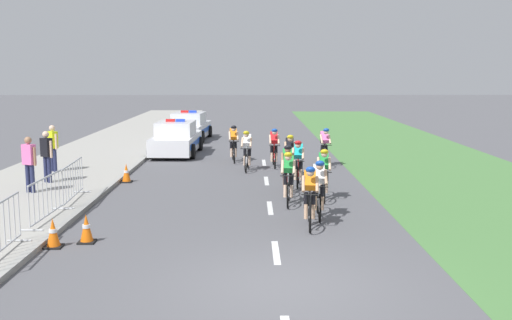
# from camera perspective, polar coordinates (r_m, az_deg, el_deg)

# --- Properties ---
(ground_plane) EXTENTS (160.00, 160.00, 0.00)m
(ground_plane) POSITION_cam_1_polar(r_m,az_deg,el_deg) (10.58, 2.37, -12.04)
(ground_plane) COLOR #56565B
(sidewalk_slab) EXTENTS (4.74, 60.00, 0.12)m
(sidewalk_slab) POSITION_cam_1_polar(r_m,az_deg,el_deg) (25.10, -16.11, -0.11)
(sidewalk_slab) COLOR #A3A099
(sidewalk_slab) RESTS_ON ground
(kerb_edge) EXTENTS (0.16, 60.00, 0.13)m
(kerb_edge) POSITION_cam_1_polar(r_m,az_deg,el_deg) (24.58, -10.96, -0.09)
(kerb_edge) COLOR #9E9E99
(kerb_edge) RESTS_ON ground
(grass_verge) EXTENTS (7.00, 60.00, 0.01)m
(grass_verge) POSITION_cam_1_polar(r_m,az_deg,el_deg) (25.21, 16.02, -0.20)
(grass_verge) COLOR #4C7F42
(grass_verge) RESTS_ON ground
(lane_markings_centre) EXTENTS (0.14, 17.60, 0.01)m
(lane_markings_centre) POSITION_cam_1_polar(r_m,az_deg,el_deg) (16.27, 1.36, -4.62)
(lane_markings_centre) COLOR white
(lane_markings_centre) RESTS_ON ground
(cyclist_lead) EXTENTS (0.44, 1.72, 1.56)m
(cyclist_lead) POSITION_cam_1_polar(r_m,az_deg,el_deg) (14.18, 5.21, -3.39)
(cyclist_lead) COLOR black
(cyclist_lead) RESTS_ON ground
(cyclist_second) EXTENTS (0.43, 1.72, 1.56)m
(cyclist_second) POSITION_cam_1_polar(r_m,az_deg,el_deg) (15.10, 6.08, -2.67)
(cyclist_second) COLOR black
(cyclist_second) RESTS_ON ground
(cyclist_third) EXTENTS (0.44, 1.72, 1.56)m
(cyclist_third) POSITION_cam_1_polar(r_m,az_deg,el_deg) (16.55, 3.13, -1.63)
(cyclist_third) COLOR black
(cyclist_third) RESTS_ON ground
(cyclist_fourth) EXTENTS (0.44, 1.72, 1.56)m
(cyclist_fourth) POSITION_cam_1_polar(r_m,az_deg,el_deg) (17.21, 6.53, -1.27)
(cyclist_fourth) COLOR black
(cyclist_fourth) RESTS_ON ground
(cyclist_fifth) EXTENTS (0.42, 1.72, 1.56)m
(cyclist_fifth) POSITION_cam_1_polar(r_m,az_deg,el_deg) (18.04, 3.05, -0.77)
(cyclist_fifth) COLOR black
(cyclist_fifth) RESTS_ON ground
(cyclist_sixth) EXTENTS (0.45, 1.72, 1.56)m
(cyclist_sixth) POSITION_cam_1_polar(r_m,az_deg,el_deg) (19.18, 4.08, -0.22)
(cyclist_sixth) COLOR black
(cyclist_sixth) RESTS_ON ground
(cyclist_seventh) EXTENTS (0.42, 1.72, 1.56)m
(cyclist_seventh) POSITION_cam_1_polar(r_m,az_deg,el_deg) (20.83, 3.27, 0.50)
(cyclist_seventh) COLOR black
(cyclist_seventh) RESTS_ON ground
(cyclist_eighth) EXTENTS (0.42, 1.72, 1.56)m
(cyclist_eighth) POSITION_cam_1_polar(r_m,az_deg,el_deg) (22.99, 1.75, 1.28)
(cyclist_eighth) COLOR black
(cyclist_eighth) RESTS_ON ground
(cyclist_ninth) EXTENTS (0.44, 1.72, 1.56)m
(cyclist_ninth) POSITION_cam_1_polar(r_m,az_deg,el_deg) (22.11, -0.88, 0.98)
(cyclist_ninth) COLOR black
(cyclist_ninth) RESTS_ON ground
(cyclist_tenth) EXTENTS (0.43, 1.72, 1.56)m
(cyclist_tenth) POSITION_cam_1_polar(r_m,az_deg,el_deg) (23.28, 6.63, 1.31)
(cyclist_tenth) COLOR black
(cyclist_tenth) RESTS_ON ground
(cyclist_eleventh) EXTENTS (0.44, 1.72, 1.56)m
(cyclist_eleventh) POSITION_cam_1_polar(r_m,az_deg,el_deg) (24.28, -2.18, 1.67)
(cyclist_eleventh) COLOR black
(cyclist_eleventh) RESTS_ON ground
(police_car_nearest) EXTENTS (2.12, 4.46, 1.59)m
(police_car_nearest) POSITION_cam_1_polar(r_m,az_deg,el_deg) (26.64, -7.69, 1.99)
(police_car_nearest) COLOR white
(police_car_nearest) RESTS_ON ground
(police_car_second) EXTENTS (2.25, 4.52, 1.59)m
(police_car_second) POSITION_cam_1_polar(r_m,az_deg,el_deg) (32.20, -6.44, 3.15)
(police_car_second) COLOR silver
(police_car_second) RESTS_ON ground
(crowd_barrier_middle) EXTENTS (0.53, 2.32, 1.07)m
(crowd_barrier_middle) POSITION_cam_1_polar(r_m,az_deg,el_deg) (15.30, -19.45, -3.51)
(crowd_barrier_middle) COLOR #B7BABF
(crowd_barrier_middle) RESTS_ON sidewalk_slab
(crowd_barrier_rear) EXTENTS (0.64, 2.32, 1.07)m
(crowd_barrier_rear) POSITION_cam_1_polar(r_m,az_deg,el_deg) (17.32, -17.20, -2.02)
(crowd_barrier_rear) COLOR #B7BABF
(crowd_barrier_rear) RESTS_ON sidewalk_slab
(traffic_cone_near) EXTENTS (0.36, 0.36, 0.64)m
(traffic_cone_near) POSITION_cam_1_polar(r_m,az_deg,el_deg) (20.34, -12.38, -1.25)
(traffic_cone_near) COLOR black
(traffic_cone_near) RESTS_ON ground
(traffic_cone_mid) EXTENTS (0.36, 0.36, 0.64)m
(traffic_cone_mid) POSITION_cam_1_polar(r_m,az_deg,el_deg) (13.51, -16.01, -6.39)
(traffic_cone_mid) COLOR black
(traffic_cone_mid) RESTS_ON ground
(traffic_cone_far) EXTENTS (0.36, 0.36, 0.64)m
(traffic_cone_far) POSITION_cam_1_polar(r_m,az_deg,el_deg) (13.36, -18.95, -6.69)
(traffic_cone_far) COLOR black
(traffic_cone_far) RESTS_ON ground
(spectator_closest) EXTENTS (0.45, 0.40, 1.68)m
(spectator_closest) POSITION_cam_1_polar(r_m,az_deg,el_deg) (22.40, -18.97, 1.38)
(spectator_closest) COLOR #23284C
(spectator_closest) RESTS_ON sidewalk_slab
(spectator_middle) EXTENTS (0.51, 0.35, 1.68)m
(spectator_middle) POSITION_cam_1_polar(r_m,az_deg,el_deg) (18.78, -21.00, -0.05)
(spectator_middle) COLOR #23284C
(spectator_middle) RESTS_ON sidewalk_slab
(spectator_back) EXTENTS (0.48, 0.38, 1.68)m
(spectator_back) POSITION_cam_1_polar(r_m,az_deg,el_deg) (20.28, -19.50, 0.64)
(spectator_back) COLOR #23284C
(spectator_back) RESTS_ON sidewalk_slab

